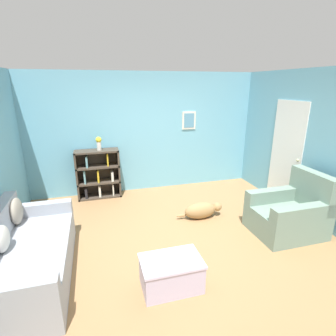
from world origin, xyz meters
TOP-DOWN VIEW (x-y plane):
  - ground_plane at (0.00, 0.00)m, footprint 14.00×14.00m
  - wall_back at (0.00, 2.25)m, footprint 5.60×0.13m
  - wall_right at (2.55, 0.02)m, footprint 0.16×5.00m
  - couch at (-2.04, -0.35)m, footprint 0.91×1.92m
  - bookshelf at (-1.09, 2.03)m, footprint 0.89×0.35m
  - recliner_chair at (1.87, -0.31)m, footprint 1.06×0.85m
  - coffee_table at (-0.35, -0.98)m, footprint 0.72×0.47m
  - dog at (0.67, 0.52)m, footprint 0.86×0.27m
  - vase at (-1.02, 2.01)m, footprint 0.12×0.12m

SIDE VIEW (x-z plane):
  - ground_plane at x=0.00m, z-range 0.00..0.00m
  - dog at x=0.67m, z-range 0.00..0.30m
  - coffee_table at x=-0.35m, z-range 0.01..0.40m
  - couch at x=-2.04m, z-range -0.11..0.73m
  - recliner_chair at x=1.87m, z-range -0.16..0.84m
  - bookshelf at x=-1.09m, z-range -0.02..1.02m
  - vase at x=-1.02m, z-range 1.05..1.33m
  - wall_right at x=2.55m, z-range -0.01..2.59m
  - wall_back at x=0.00m, z-range 0.00..2.60m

